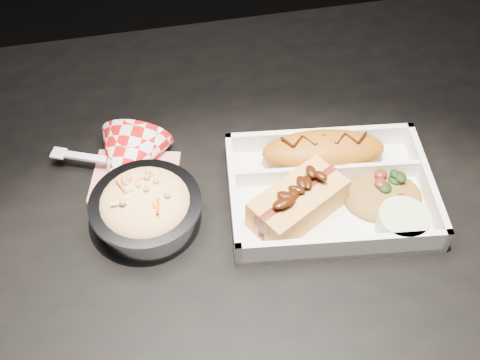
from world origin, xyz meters
name	(u,v)px	position (x,y,z in m)	size (l,w,h in m)	color
dining_table	(235,253)	(0.00, 0.00, 0.66)	(1.20, 0.80, 0.75)	black
food_tray	(329,193)	(0.12, 0.00, 0.76)	(0.27, 0.21, 0.04)	silver
fried_pastry	(323,151)	(0.13, 0.05, 0.78)	(0.16, 0.06, 0.04)	#AF5F11
hotdog	(298,201)	(0.07, -0.02, 0.78)	(0.13, 0.11, 0.06)	#E7A14E
fried_rice_mound	(384,191)	(0.18, -0.02, 0.77)	(0.10, 0.08, 0.03)	#A06C2E
cupcake_liner	(402,223)	(0.19, -0.07, 0.77)	(0.06, 0.06, 0.03)	beige
foil_coleslaw_cup	(146,207)	(-0.11, 0.01, 0.78)	(0.13, 0.13, 0.07)	silver
napkin_fork	(125,165)	(-0.13, 0.09, 0.77)	(0.17, 0.14, 0.10)	red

